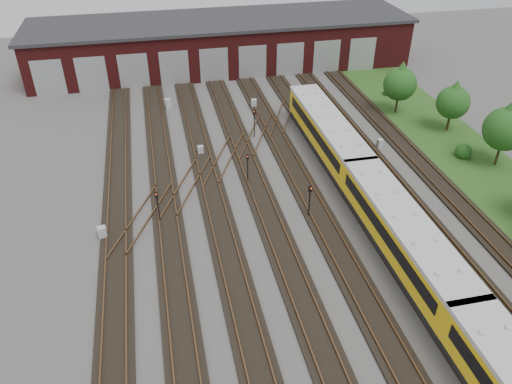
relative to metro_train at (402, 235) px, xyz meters
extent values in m
plane|color=#494643|center=(-6.00, 2.57, -2.07)|extent=(120.00, 120.00, 0.00)
cube|color=black|center=(-20.00, 2.57, -1.98)|extent=(2.40, 70.00, 0.18)
cube|color=brown|center=(-20.72, 2.57, -1.82)|extent=(0.10, 70.00, 0.15)
cube|color=brown|center=(-19.28, 2.57, -1.82)|extent=(0.10, 70.00, 0.15)
cube|color=black|center=(-16.00, 2.57, -1.98)|extent=(2.40, 70.00, 0.18)
cube|color=brown|center=(-16.72, 2.57, -1.82)|extent=(0.10, 70.00, 0.15)
cube|color=brown|center=(-15.28, 2.57, -1.82)|extent=(0.10, 70.00, 0.15)
cube|color=black|center=(-12.00, 2.57, -1.98)|extent=(2.40, 70.00, 0.18)
cube|color=brown|center=(-12.72, 2.57, -1.82)|extent=(0.10, 70.00, 0.15)
cube|color=brown|center=(-11.28, 2.57, -1.82)|extent=(0.10, 70.00, 0.15)
cube|color=black|center=(-8.00, 2.57, -1.98)|extent=(2.40, 70.00, 0.18)
cube|color=brown|center=(-8.72, 2.57, -1.82)|extent=(0.10, 70.00, 0.15)
cube|color=brown|center=(-7.28, 2.57, -1.82)|extent=(0.10, 70.00, 0.15)
cube|color=black|center=(-4.00, 2.57, -1.98)|extent=(2.40, 70.00, 0.18)
cube|color=brown|center=(-4.72, 2.57, -1.82)|extent=(0.10, 70.00, 0.15)
cube|color=brown|center=(-3.28, 2.57, -1.82)|extent=(0.10, 70.00, 0.15)
cube|color=black|center=(0.00, 2.57, -1.98)|extent=(2.40, 70.00, 0.18)
cube|color=brown|center=(-0.72, 2.57, -1.82)|extent=(0.10, 70.00, 0.15)
cube|color=brown|center=(0.72, 2.57, -1.82)|extent=(0.10, 70.00, 0.15)
cube|color=black|center=(4.00, 2.57, -1.98)|extent=(2.40, 70.00, 0.18)
cube|color=brown|center=(3.28, 2.57, -1.82)|extent=(0.10, 70.00, 0.15)
cube|color=brown|center=(4.72, 2.57, -1.82)|extent=(0.10, 70.00, 0.15)
cube|color=black|center=(8.00, 2.57, -1.98)|extent=(2.40, 70.00, 0.18)
cube|color=brown|center=(7.28, 2.57, -1.82)|extent=(0.10, 70.00, 0.15)
cube|color=brown|center=(8.72, 2.57, -1.82)|extent=(0.10, 70.00, 0.15)
cube|color=brown|center=(-14.00, 12.57, -1.82)|extent=(5.40, 9.62, 0.15)
cube|color=brown|center=(-10.00, 16.57, -1.82)|extent=(5.40, 9.62, 0.15)
cube|color=brown|center=(-6.00, 20.57, -1.82)|extent=(5.40, 9.62, 0.15)
cube|color=brown|center=(-18.00, 8.57, -1.82)|extent=(5.40, 9.62, 0.15)
cube|color=brown|center=(-2.00, 24.57, -1.82)|extent=(5.40, 9.62, 0.15)
cube|color=#501414|center=(-6.00, 42.57, 0.93)|extent=(50.00, 12.00, 6.00)
cube|color=#2B2B2D|center=(-6.00, 42.57, 4.08)|extent=(51.00, 12.50, 0.40)
cube|color=#96999B|center=(-28.00, 36.55, 0.13)|extent=(3.60, 0.12, 4.40)
cube|color=#96999B|center=(-23.00, 36.55, 0.13)|extent=(3.60, 0.12, 4.40)
cube|color=#96999B|center=(-18.00, 36.55, 0.13)|extent=(3.60, 0.12, 4.40)
cube|color=#96999B|center=(-13.00, 36.55, 0.13)|extent=(3.60, 0.12, 4.40)
cube|color=#96999B|center=(-8.00, 36.55, 0.13)|extent=(3.60, 0.12, 4.40)
cube|color=#96999B|center=(-3.00, 36.55, 0.13)|extent=(3.60, 0.12, 4.40)
cube|color=#96999B|center=(2.00, 36.55, 0.13)|extent=(3.60, 0.12, 4.40)
cube|color=#96999B|center=(7.00, 36.55, 0.13)|extent=(3.60, 0.12, 4.40)
cube|color=#96999B|center=(12.00, 36.55, 0.13)|extent=(3.60, 0.12, 4.40)
cube|color=#224717|center=(13.00, 12.57, -2.05)|extent=(8.00, 55.00, 0.05)
cube|color=black|center=(0.00, 0.00, -1.41)|extent=(2.54, 16.47, 0.66)
cube|color=#F6AE0D|center=(0.00, 0.00, 0.12)|extent=(2.87, 16.47, 2.42)
cube|color=silver|center=(0.00, 0.00, 1.50)|extent=(2.98, 16.47, 0.33)
cube|color=black|center=(-1.45, 0.00, 0.40)|extent=(0.08, 14.49, 0.93)
cube|color=black|center=(1.45, 0.00, 0.40)|extent=(0.08, 14.49, 0.93)
cube|color=black|center=(0.00, 16.00, -1.41)|extent=(2.54, 16.47, 0.66)
cube|color=#F6AE0D|center=(0.00, 16.00, 0.12)|extent=(2.87, 16.47, 2.42)
cube|color=silver|center=(0.00, 16.00, 1.50)|extent=(2.98, 16.47, 0.33)
cube|color=black|center=(-1.45, 16.00, 0.40)|extent=(0.08, 14.49, 0.93)
cube|color=black|center=(1.45, 16.00, 0.40)|extent=(0.08, 14.49, 0.93)
cylinder|color=black|center=(-16.65, 7.99, -0.88)|extent=(0.10, 0.10, 2.38)
cube|color=black|center=(-16.65, 7.99, 0.55)|extent=(0.25, 0.16, 0.48)
sphere|color=red|center=(-16.65, 7.89, 0.65)|extent=(0.11, 0.11, 0.11)
cylinder|color=black|center=(-8.66, 12.00, -0.82)|extent=(0.09, 0.09, 2.51)
cube|color=black|center=(-8.66, 12.00, 0.66)|extent=(0.25, 0.17, 0.45)
sphere|color=red|center=(-8.66, 11.91, 0.75)|extent=(0.11, 0.11, 0.11)
cylinder|color=black|center=(-6.22, 20.59, -0.79)|extent=(0.10, 0.10, 2.56)
cube|color=black|center=(-6.22, 20.59, 0.73)|extent=(0.28, 0.22, 0.49)
sphere|color=red|center=(-6.22, 20.50, 0.83)|extent=(0.12, 0.12, 0.12)
cylinder|color=black|center=(-4.86, 6.11, -0.85)|extent=(0.11, 0.11, 2.44)
cube|color=black|center=(-4.86, 6.11, 0.63)|extent=(0.30, 0.23, 0.53)
sphere|color=red|center=(-4.86, 6.01, 0.74)|extent=(0.13, 0.13, 0.13)
cube|color=#B9BCBE|center=(-21.00, 6.84, -1.54)|extent=(0.71, 0.62, 1.06)
cube|color=#B9BCBE|center=(-14.46, 29.78, -1.52)|extent=(0.81, 0.74, 1.11)
cube|color=#B9BCBE|center=(-12.11, 18.15, -1.62)|extent=(0.56, 0.47, 0.90)
cube|color=#B9BCBE|center=(-4.72, 27.77, -1.57)|extent=(0.61, 0.51, 1.00)
cube|color=#B9BCBE|center=(5.59, 15.78, -1.64)|extent=(0.59, 0.52, 0.86)
cylinder|color=#2E2314|center=(10.72, 22.92, -1.14)|extent=(0.24, 0.24, 1.87)
sphere|color=#174012|center=(10.72, 22.92, 1.36)|extent=(3.64, 3.64, 3.64)
cone|color=#174012|center=(10.72, 22.92, 2.65)|extent=(3.12, 3.12, 2.60)
cylinder|color=#2E2314|center=(14.12, 17.68, -1.20)|extent=(0.25, 0.25, 1.75)
sphere|color=#174012|center=(14.12, 17.68, 1.13)|extent=(3.39, 3.39, 3.39)
cone|color=#174012|center=(14.12, 17.68, 2.34)|extent=(2.91, 2.91, 2.42)
cylinder|color=#2E2314|center=(14.82, 10.18, -1.04)|extent=(0.23, 0.23, 2.06)
sphere|color=#174012|center=(14.82, 10.18, 1.70)|extent=(4.00, 4.00, 4.00)
cone|color=#174012|center=(14.82, 10.18, 3.13)|extent=(3.43, 3.43, 2.86)
sphere|color=#174012|center=(12.69, 12.24, -1.28)|extent=(1.58, 1.58, 1.58)
sphere|color=#174012|center=(12.05, 27.84, -1.49)|extent=(1.17, 1.17, 1.17)
camera|label=1|loc=(-15.92, -24.60, 22.17)|focal=35.00mm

